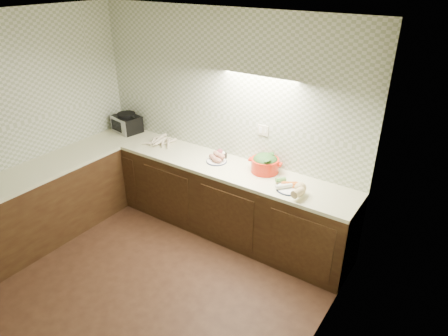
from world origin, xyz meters
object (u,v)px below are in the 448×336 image
Objects in this scene: onion_bowl at (221,155)px; veg_plate at (294,187)px; toaster_oven at (127,123)px; parsnip_pile at (163,142)px; sweet_potato_plate at (217,158)px; dutch_oven at (265,163)px.

veg_plate is (1.09, -0.24, 0.01)m from onion_bowl.
toaster_oven is 1.06× the size of parsnip_pile.
veg_plate is at bearing -6.94° from sweet_potato_plate.
parsnip_pile is at bearing -173.70° from onion_bowl.
dutch_oven is (0.62, -0.02, 0.06)m from onion_bowl.
toaster_oven reaches higher than dutch_oven.
sweet_potato_plate is 0.60m from dutch_oven.
parsnip_pile is 0.86m from onion_bowl.
toaster_oven is 1.57m from onion_bowl.
sweet_potato_plate is at bearing -1.23° from parsnip_pile.
onion_bowl is 0.34× the size of veg_plate.
veg_plate reaches higher than onion_bowl.
parsnip_pile is 1.58× the size of sweet_potato_plate.
toaster_oven is at bearing -179.11° from onion_bowl.
onion_bowl is (0.85, 0.09, 0.01)m from parsnip_pile.
sweet_potato_plate is (0.87, -0.02, 0.01)m from parsnip_pile.
sweet_potato_plate reaches higher than onion_bowl.
dutch_oven is (1.47, 0.07, 0.07)m from parsnip_pile.
toaster_oven is 0.98× the size of veg_plate.
sweet_potato_plate is 1.07m from veg_plate.
parsnip_pile is at bearing 5.29° from toaster_oven.
sweet_potato_plate is (1.60, -0.09, -0.08)m from toaster_oven.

